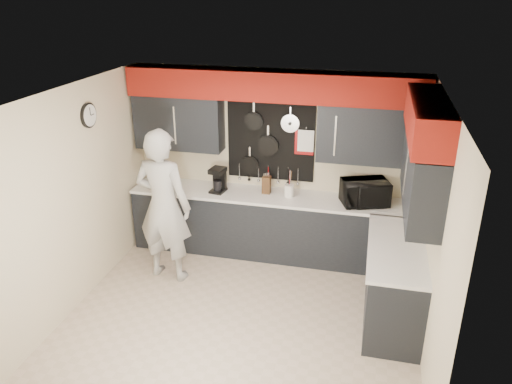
% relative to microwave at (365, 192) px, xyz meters
% --- Properties ---
extents(ground, '(4.00, 4.00, 0.00)m').
position_rel_microwave_xyz_m(ground, '(-1.28, -1.43, -1.08)').
color(ground, '#C1AB96').
rests_on(ground, ground).
extents(back_wall_assembly, '(4.00, 0.36, 2.60)m').
position_rel_microwave_xyz_m(back_wall_assembly, '(-1.27, 0.17, 0.93)').
color(back_wall_assembly, beige).
rests_on(back_wall_assembly, ground).
extents(right_wall_assembly, '(0.36, 3.50, 2.60)m').
position_rel_microwave_xyz_m(right_wall_assembly, '(0.57, -1.17, 0.86)').
color(right_wall_assembly, beige).
rests_on(right_wall_assembly, ground).
extents(left_wall_assembly, '(0.05, 3.50, 2.60)m').
position_rel_microwave_xyz_m(left_wall_assembly, '(-3.27, -1.42, 0.25)').
color(left_wall_assembly, beige).
rests_on(left_wall_assembly, ground).
extents(base_cabinets, '(3.95, 2.20, 0.92)m').
position_rel_microwave_xyz_m(base_cabinets, '(-0.79, -0.30, -0.63)').
color(base_cabinets, black).
rests_on(base_cabinets, ground).
extents(microwave, '(0.69, 0.58, 0.33)m').
position_rel_microwave_xyz_m(microwave, '(0.00, 0.00, 0.00)').
color(microwave, black).
rests_on(microwave, base_cabinets).
extents(knife_block, '(0.11, 0.11, 0.24)m').
position_rel_microwave_xyz_m(knife_block, '(-1.33, 0.06, -0.04)').
color(knife_block, '#3B2612').
rests_on(knife_block, base_cabinets).
extents(utensil_crock, '(0.13, 0.13, 0.17)m').
position_rel_microwave_xyz_m(utensil_crock, '(-1.01, 0.02, -0.08)').
color(utensil_crock, white).
rests_on(utensil_crock, base_cabinets).
extents(coffee_maker, '(0.22, 0.26, 0.35)m').
position_rel_microwave_xyz_m(coffee_maker, '(-2.00, -0.02, 0.02)').
color(coffee_maker, black).
rests_on(coffee_maker, base_cabinets).
extents(person, '(0.79, 0.56, 2.03)m').
position_rel_microwave_xyz_m(person, '(-2.46, -0.88, -0.07)').
color(person, '#A9A9A7').
rests_on(person, ground).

